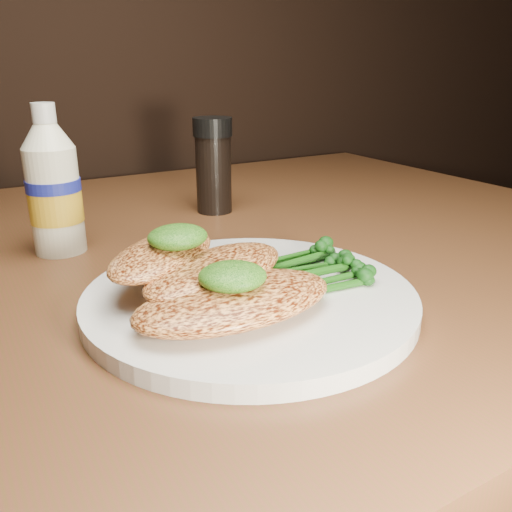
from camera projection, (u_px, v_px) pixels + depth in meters
plate at (250, 298)px, 0.44m from camera, size 0.27×0.27×0.01m
chicken_front at (235, 300)px, 0.39m from camera, size 0.16×0.09×0.03m
chicken_mid at (216, 270)px, 0.42m from camera, size 0.16×0.12×0.02m
chicken_back at (163, 254)px, 0.44m from camera, size 0.14×0.13×0.02m
pesto_front at (232, 276)px, 0.38m from camera, size 0.06×0.06×0.02m
pesto_back at (178, 237)px, 0.43m from camera, size 0.05×0.05×0.02m
broccolini_bundle at (300, 267)px, 0.46m from camera, size 0.16×0.14×0.02m
mayo_bottle at (53, 180)px, 0.54m from camera, size 0.06×0.06×0.15m
pepper_grinder at (214, 166)px, 0.70m from camera, size 0.07×0.07×0.12m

